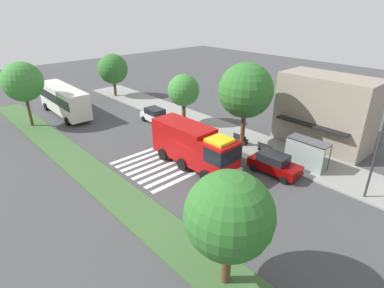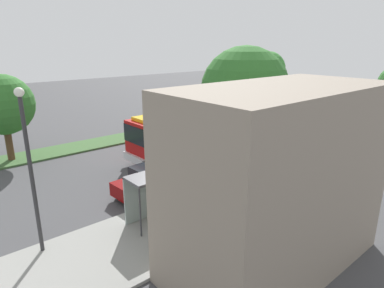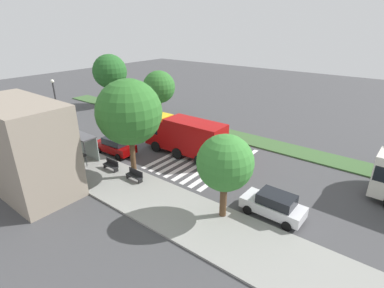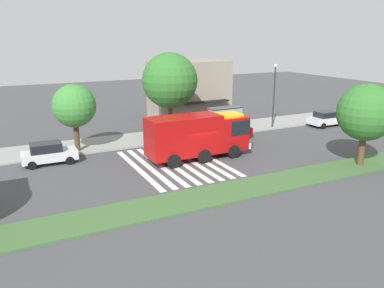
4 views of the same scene
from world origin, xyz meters
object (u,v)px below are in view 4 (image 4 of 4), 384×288
Objects in this scene: bus_stop_shelter at (226,115)px; median_tree_west at (366,113)px; bench_west_of_shelter at (164,134)px; sidewalk_tree_west at (74,106)px; bench_near_shelter at (192,131)px; fire_truck at (200,134)px; parked_car_west at (48,153)px; sidewalk_tree_center at (170,81)px; parked_car_east at (327,118)px; parked_car_mid at (229,130)px; street_lamp at (274,91)px.

bus_stop_shelter is 14.75m from median_tree_west.
bench_west_of_shelter is 18.04m from median_tree_west.
sidewalk_tree_west is (-8.29, -0.42, 3.47)m from bench_west_of_shelter.
fire_truck is at bearing -111.50° from bench_near_shelter.
parked_car_west reaches higher than bench_west_of_shelter.
bench_near_shelter is 5.77m from sidewalk_tree_center.
median_tree_west is (3.53, -14.13, 2.36)m from bus_stop_shelter.
parked_car_west is 12.67m from sidewalk_tree_center.
parked_car_east is (29.71, -0.00, -0.02)m from parked_car_west.
bus_stop_shelter is at bearing 44.59° from fire_truck.
sidewalk_tree_center reaches higher than median_tree_west.
bench_near_shelter is 0.28× the size of sidewalk_tree_west.
fire_truck is 12.14m from parked_car_west.
fire_truck is at bearing -167.02° from parked_car_east.
parked_car_mid is at bearing 1.00° from parked_car_west.
parked_car_east is at bearing -7.96° from bench_west_of_shelter.
sidewalk_tree_center is at bearing 154.03° from parked_car_mid.
bus_stop_shelter is at bearing 1.55° from sidewalk_tree_west.
sidewalk_tree_west is at bearing 175.68° from parked_car_east.
street_lamp is (5.43, -0.82, 2.22)m from bus_stop_shelter.
fire_truck is 1.06× the size of sidewalk_tree_center.
sidewalk_tree_center is at bearing -37.92° from bench_west_of_shelter.
bench_west_of_shelter is 13.02m from street_lamp.
bench_west_of_shelter is at bearing 152.41° from parked_car_mid.
parked_car_west is 0.93× the size of parked_car_east.
parked_car_west is 0.67× the size of median_tree_west.
bench_near_shelter is (2.66, 6.74, -1.46)m from fire_truck.
median_tree_west is (10.06, -13.71, -1.51)m from sidewalk_tree_center.
parked_car_east is 27.34m from sidewalk_tree_west.
parked_car_east is at bearing -3.11° from parked_car_mid.
bus_stop_shelter reaches higher than parked_car_west.
sidewalk_tree_center is (-5.23, 2.20, 4.86)m from parked_car_mid.
fire_truck is 1.39× the size of median_tree_west.
sidewalk_tree_west is 9.00m from sidewalk_tree_center.
parked_car_mid is 7.47m from sidewalk_tree_center.
bench_west_of_shelter is (10.94, 2.62, -0.29)m from parked_car_west.
sidewalk_tree_west is at bearing -178.45° from bus_stop_shelter.
parked_car_mid is 0.77× the size of sidewalk_tree_west.
parked_car_mid is 12.99m from parked_car_east.
parked_car_east is 0.55× the size of sidewalk_tree_center.
fire_truck reaches higher than parked_car_mid.
bus_stop_shelter is (1.30, 2.62, 1.00)m from parked_car_mid.
parked_car_mid is at bearing 36.80° from fire_truck.
parked_car_mid is 0.65× the size of street_lamp.
fire_truck is 2.50× the size of bus_stop_shelter.
fire_truck is at bearing 144.03° from median_tree_west.
sidewalk_tree_west is at bearing 180.00° from sidewalk_tree_center.
parked_car_mid is 7.68m from street_lamp.
bench_west_of_shelter is 0.24× the size of street_lamp.
bench_west_of_shelter is 0.28× the size of sidewalk_tree_west.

